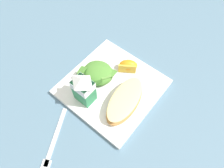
{
  "coord_description": "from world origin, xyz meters",
  "views": [
    {
      "loc": [
        -0.21,
        0.26,
        0.58
      ],
      "look_at": [
        0.0,
        0.0,
        0.03
      ],
      "focal_mm": 32.91,
      "sensor_mm": 36.0,
      "label": 1
    }
  ],
  "objects_px": {
    "milk_carton": "(83,88)",
    "metal_fork": "(53,144)",
    "green_salad_pile": "(98,73)",
    "cheesy_pizza_bread": "(125,101)",
    "white_plate": "(112,87)",
    "orange_wedge_front": "(127,65)"
  },
  "relations": [
    {
      "from": "milk_carton",
      "to": "metal_fork",
      "type": "height_order",
      "value": "milk_carton"
    },
    {
      "from": "green_salad_pile",
      "to": "cheesy_pizza_bread",
      "type": "bearing_deg",
      "value": 168.98
    },
    {
      "from": "white_plate",
      "to": "milk_carton",
      "type": "height_order",
      "value": "milk_carton"
    },
    {
      "from": "orange_wedge_front",
      "to": "green_salad_pile",
      "type": "bearing_deg",
      "value": 56.68
    },
    {
      "from": "white_plate",
      "to": "cheesy_pizza_bread",
      "type": "distance_m",
      "value": 0.08
    },
    {
      "from": "cheesy_pizza_bread",
      "to": "orange_wedge_front",
      "type": "height_order",
      "value": "orange_wedge_front"
    },
    {
      "from": "white_plate",
      "to": "green_salad_pile",
      "type": "height_order",
      "value": "green_salad_pile"
    },
    {
      "from": "green_salad_pile",
      "to": "metal_fork",
      "type": "xyz_separation_m",
      "value": [
        -0.04,
        0.24,
        -0.03
      ]
    },
    {
      "from": "white_plate",
      "to": "metal_fork",
      "type": "distance_m",
      "value": 0.25
    },
    {
      "from": "metal_fork",
      "to": "milk_carton",
      "type": "bearing_deg",
      "value": -82.22
    },
    {
      "from": "white_plate",
      "to": "metal_fork",
      "type": "height_order",
      "value": "white_plate"
    },
    {
      "from": "cheesy_pizza_bread",
      "to": "milk_carton",
      "type": "distance_m",
      "value": 0.13
    },
    {
      "from": "milk_carton",
      "to": "orange_wedge_front",
      "type": "height_order",
      "value": "milk_carton"
    },
    {
      "from": "green_salad_pile",
      "to": "metal_fork",
      "type": "distance_m",
      "value": 0.25
    },
    {
      "from": "milk_carton",
      "to": "white_plate",
      "type": "bearing_deg",
      "value": -112.15
    },
    {
      "from": "milk_carton",
      "to": "metal_fork",
      "type": "xyz_separation_m",
      "value": [
        -0.02,
        0.16,
        -0.07
      ]
    },
    {
      "from": "milk_carton",
      "to": "metal_fork",
      "type": "bearing_deg",
      "value": 97.78
    },
    {
      "from": "milk_carton",
      "to": "metal_fork",
      "type": "distance_m",
      "value": 0.18
    },
    {
      "from": "white_plate",
      "to": "orange_wedge_front",
      "type": "distance_m",
      "value": 0.09
    },
    {
      "from": "green_salad_pile",
      "to": "orange_wedge_front",
      "type": "relative_size",
      "value": 1.47
    },
    {
      "from": "white_plate",
      "to": "metal_fork",
      "type": "bearing_deg",
      "value": 87.02
    },
    {
      "from": "orange_wedge_front",
      "to": "milk_carton",
      "type": "bearing_deg",
      "value": 79.11
    }
  ]
}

